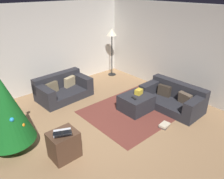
{
  "coord_description": "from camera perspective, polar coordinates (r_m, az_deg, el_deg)",
  "views": [
    {
      "loc": [
        -2.41,
        -3.05,
        3.0
      ],
      "look_at": [
        0.68,
        0.47,
        0.75
      ],
      "focal_mm": 34.69,
      "sensor_mm": 36.0,
      "label": 1
    }
  ],
  "objects": [
    {
      "name": "laptop",
      "position": [
        4.09,
        -12.95,
        -10.99
      ],
      "size": [
        0.46,
        0.48,
        0.17
      ],
      "color": "silver",
      "rests_on": "side_table"
    },
    {
      "name": "area_rug",
      "position": [
        5.86,
        6.24,
        -5.3
      ],
      "size": [
        2.6,
        2.0,
        0.01
      ],
      "primitive_type": "cube",
      "color": "brown",
      "rests_on": "ground_plane"
    },
    {
      "name": "book_stack",
      "position": [
        5.31,
        13.68,
        -9.13
      ],
      "size": [
        0.31,
        0.22,
        0.07
      ],
      "color": "#4C423D",
      "rests_on": "ground_plane"
    },
    {
      "name": "couch_left",
      "position": [
        6.54,
        -12.94,
        0.24
      ],
      "size": [
        1.55,
        0.98,
        0.67
      ],
      "rotation": [
        0.0,
        0.0,
        3.2
      ],
      "color": "#26262B",
      "rests_on": "ground_plane"
    },
    {
      "name": "side_table",
      "position": [
        4.33,
        -12.56,
        -14.03
      ],
      "size": [
        0.52,
        0.44,
        0.55
      ],
      "primitive_type": "cube",
      "color": "#4C3323",
      "rests_on": "ground_plane"
    },
    {
      "name": "corner_partition",
      "position": [
        6.56,
        19.47,
        9.18
      ],
      "size": [
        0.12,
        6.4,
        2.6
      ],
      "primitive_type": "cube",
      "color": "beige",
      "rests_on": "ground_plane"
    },
    {
      "name": "christmas_tree",
      "position": [
        4.49,
        -26.45,
        -4.48
      ],
      "size": [
        0.95,
        0.95,
        1.75
      ],
      "color": "brown",
      "rests_on": "ground_plane"
    },
    {
      "name": "corner_lamp",
      "position": [
        7.69,
        -0.03,
        14.0
      ],
      "size": [
        0.36,
        0.36,
        1.7
      ],
      "color": "black",
      "rests_on": "ground_plane"
    },
    {
      "name": "gift_box",
      "position": [
        5.71,
        7.06,
        -0.59
      ],
      "size": [
        0.22,
        0.18,
        0.14
      ],
      "primitive_type": "cube",
      "rotation": [
        0.0,
        0.0,
        0.17
      ],
      "color": "gold",
      "rests_on": "ottoman"
    },
    {
      "name": "ottoman",
      "position": [
        5.75,
        6.34,
        -3.51
      ],
      "size": [
        0.78,
        0.69,
        0.43
      ],
      "primitive_type": "cube",
      "color": "#26262B",
      "rests_on": "ground_plane"
    },
    {
      "name": "tv_remote",
      "position": [
        5.5,
        5.81,
        -2.29
      ],
      "size": [
        0.08,
        0.17,
        0.02
      ],
      "primitive_type": "cube",
      "rotation": [
        0.0,
        0.0,
        -0.19
      ],
      "color": "black",
      "rests_on": "ottoman"
    },
    {
      "name": "ground_plane",
      "position": [
        4.91,
        -2.39,
        -12.0
      ],
      "size": [
        6.4,
        6.4,
        0.0
      ],
      "primitive_type": "plane",
      "color": "#93704C"
    },
    {
      "name": "rear_partition",
      "position": [
        6.86,
        -19.64,
        9.83
      ],
      "size": [
        6.4,
        0.12,
        2.6
      ],
      "primitive_type": "cube",
      "color": "beige",
      "rests_on": "ground_plane"
    },
    {
      "name": "couch_right",
      "position": [
        6.07,
        15.86,
        -2.19
      ],
      "size": [
        0.89,
        1.63,
        0.66
      ],
      "rotation": [
        0.0,
        0.0,
        1.59
      ],
      "color": "#26262B",
      "rests_on": "ground_plane"
    }
  ]
}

